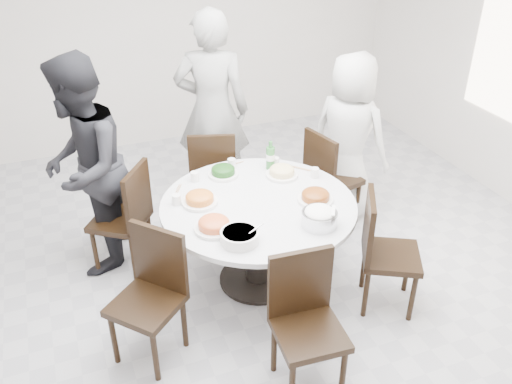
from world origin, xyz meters
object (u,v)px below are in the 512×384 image
object	(u,v)px
chair_nw	(119,218)
diner_middle	(212,111)
soup_bowl	(240,237)
diner_right	(349,137)
diner_left	(84,168)
chair_n	(213,173)
rice_bowl	(319,219)
chair_s	(310,331)
chair_ne	(334,177)
dining_table	(258,243)
chair_se	(391,254)
beverage_bottle	(270,155)
chair_sw	(146,302)

from	to	relation	value
chair_nw	diner_middle	xyz separation A→B (m)	(1.06, 0.77, 0.49)
chair_nw	soup_bowl	bearing A→B (deg)	68.04
diner_right	diner_left	size ratio (longest dim) A/B	0.88
chair_n	rice_bowl	distance (m)	1.58
chair_s	diner_middle	xyz separation A→B (m)	(0.17, 2.49, 0.49)
diner_right	diner_left	bearing A→B (deg)	57.27
chair_n	diner_right	xyz separation A→B (m)	(1.23, -0.35, 0.32)
chair_ne	diner_middle	world-z (taller)	diner_middle
diner_right	diner_left	distance (m)	2.39
dining_table	chair_se	bearing A→B (deg)	-36.69
chair_n	diner_middle	size ratio (longest dim) A/B	0.49
diner_right	dining_table	bearing A→B (deg)	89.30
diner_left	soup_bowl	size ratio (longest dim) A/B	6.82
diner_middle	diner_left	distance (m)	1.41
chair_n	beverage_bottle	bearing A→B (deg)	136.69
diner_middle	chair_n	bearing A→B (deg)	92.35
chair_s	soup_bowl	world-z (taller)	chair_s
chair_sw	chair_s	world-z (taller)	same
chair_s	chair_nw	bearing A→B (deg)	121.71
chair_n	diner_right	bearing A→B (deg)	-179.03
diner_middle	soup_bowl	world-z (taller)	diner_middle
diner_right	beverage_bottle	distance (m)	0.93
chair_n	chair_s	size ratio (longest dim) A/B	1.00
dining_table	diner_left	distance (m)	1.51
dining_table	diner_right	bearing A→B (deg)	31.05
diner_right	soup_bowl	bearing A→B (deg)	95.49
chair_sw	chair_se	distance (m)	1.82
dining_table	chair_n	world-z (taller)	chair_n
beverage_bottle	chair_ne	bearing A→B (deg)	8.27
chair_ne	chair_nw	world-z (taller)	same
chair_sw	chair_s	distance (m)	1.09
chair_sw	soup_bowl	size ratio (longest dim) A/B	3.57
chair_n	chair_nw	size ratio (longest dim) A/B	1.00
chair_sw	beverage_bottle	size ratio (longest dim) A/B	3.77
dining_table	diner_middle	size ratio (longest dim) A/B	0.78
chair_s	beverage_bottle	world-z (taller)	beverage_bottle
rice_bowl	chair_n	bearing A→B (deg)	102.29
chair_n	chair_s	world-z (taller)	same
chair_s	chair_sw	bearing A→B (deg)	149.04
diner_left	soup_bowl	xyz separation A→B (m)	(0.89, -1.18, -0.12)
chair_n	chair_nw	xyz separation A→B (m)	(-0.95, -0.46, 0.00)
diner_right	rice_bowl	xyz separation A→B (m)	(-0.91, -1.16, 0.01)
chair_se	rice_bowl	xyz separation A→B (m)	(-0.53, 0.18, 0.33)
chair_nw	chair_sw	bearing A→B (deg)	34.62
diner_right	rice_bowl	bearing A→B (deg)	110.25
chair_nw	rice_bowl	distance (m)	1.69
dining_table	chair_ne	world-z (taller)	chair_ne
chair_nw	soup_bowl	xyz separation A→B (m)	(0.68, -1.04, 0.32)
chair_se	diner_left	distance (m)	2.48
chair_sw	rice_bowl	distance (m)	1.32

